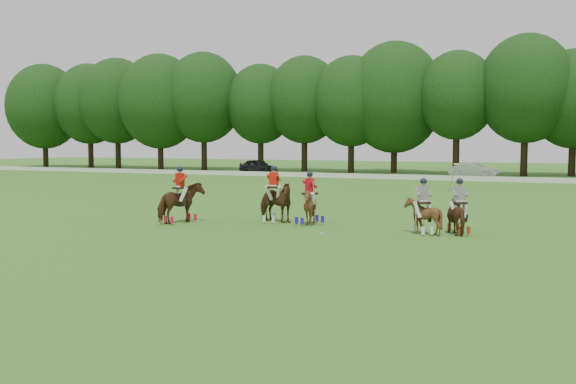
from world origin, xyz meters
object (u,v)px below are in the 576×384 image
at_px(car_mid, 474,170).
at_px(polo_red_a, 180,202).
at_px(polo_stripe_b, 423,215).
at_px(polo_red_b, 274,202).
at_px(polo_stripe_a, 459,214).
at_px(polo_ball, 322,234).
at_px(car_left, 258,166).
at_px(polo_red_c, 310,206).

xyz_separation_m(car_mid, polo_red_a, (-7.26, -39.53, 0.16)).
bearing_deg(polo_stripe_b, polo_red_a, -175.44).
relative_size(polo_red_b, polo_stripe_b, 1.15).
relative_size(polo_stripe_a, polo_ball, 29.61).
relative_size(car_left, polo_stripe_b, 2.16).
distance_m(car_left, polo_ball, 46.14).
distance_m(polo_red_b, polo_stripe_a, 7.95).
distance_m(polo_red_a, polo_stripe_a, 11.58).
height_order(polo_stripe_b, polo_ball, polo_stripe_b).
height_order(polo_red_b, polo_stripe_b, polo_red_b).
relative_size(car_left, polo_red_a, 1.88).
bearing_deg(polo_stripe_b, polo_red_b, 171.16).
distance_m(car_left, polo_red_c, 43.25).
xyz_separation_m(car_left, polo_stripe_a, (27.04, -38.13, -0.03)).
bearing_deg(car_left, polo_ball, -132.09).
distance_m(polo_red_c, polo_stripe_b, 4.99).
relative_size(polo_red_b, polo_ball, 27.32).
bearing_deg(polo_ball, polo_red_a, 172.91).
relative_size(car_mid, polo_ball, 49.63).
bearing_deg(polo_stripe_a, polo_ball, -154.50).
xyz_separation_m(car_left, car_mid, (22.80, 0.00, -0.05)).
bearing_deg(polo_red_a, polo_ball, -7.09).
bearing_deg(polo_red_b, polo_stripe_a, -3.28).
height_order(car_left, car_mid, car_left).
xyz_separation_m(polo_stripe_b, polo_ball, (-3.46, -1.66, -0.70)).
bearing_deg(polo_ball, polo_red_b, 140.06).
bearing_deg(polo_stripe_b, polo_ball, -154.33).
height_order(polo_red_a, polo_stripe_b, polo_red_a).
relative_size(polo_red_b, polo_stripe_a, 0.92).
relative_size(polo_red_a, polo_red_b, 0.99).
relative_size(car_mid, polo_red_a, 1.83).
xyz_separation_m(polo_red_a, polo_stripe_a, (11.50, 1.40, -0.15)).
relative_size(polo_stripe_b, polo_ball, 23.71).
bearing_deg(car_left, polo_stripe_b, -127.37).
bearing_deg(polo_stripe_a, polo_stripe_b, -154.96).
height_order(polo_red_a, polo_red_b, polo_red_b).
xyz_separation_m(car_left, polo_ball, (22.33, -40.37, -0.74)).
height_order(polo_stripe_a, polo_ball, polo_stripe_a).
bearing_deg(polo_stripe_b, car_left, 123.67).
relative_size(car_left, polo_ball, 51.13).
distance_m(car_left, polo_stripe_b, 46.52).
relative_size(car_left, polo_stripe_a, 1.73).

